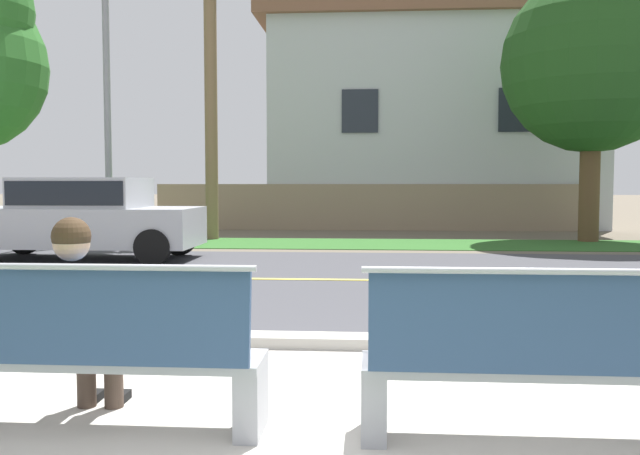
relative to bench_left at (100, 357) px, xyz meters
The scene contains 14 objects.
ground_plane 7.93m from the bench_left, 81.21° to the left, with size 140.00×140.00×0.00m, color #665B4C.
sidewalk_pavement 1.31m from the bench_left, 10.48° to the left, with size 44.00×3.60×0.01m, color #B7B2A8.
curb_edge 2.52m from the bench_left, 60.90° to the left, with size 44.00×0.30×0.11m, color #ADA89E.
street_asphalt 6.45m from the bench_left, 79.17° to the left, with size 52.00×8.00×0.01m, color #424247.
road_centre_line 6.45m from the bench_left, 79.17° to the left, with size 48.00×0.14×0.01m, color #E0CC4C.
far_verge_grass 12.36m from the bench_left, 84.38° to the left, with size 48.00×2.80×0.02m, color #2D6026.
bench_left is the anchor object (origin of this frame).
bench_right 2.42m from the bench_left, ahead, with size 1.86×0.48×1.01m.
seated_person_blue 0.34m from the bench_left, 137.74° to the left, with size 0.52×0.68×1.25m.
car_silver_near 9.55m from the bench_left, 113.88° to the left, with size 4.30×1.86×1.54m.
streetlamp 13.37m from the bench_left, 110.77° to the left, with size 0.24×2.10×6.59m.
shade_tree_left 15.58m from the bench_left, 62.27° to the left, with size 4.33×4.33×7.15m.
garden_wall 17.16m from the bench_left, 85.12° to the left, with size 13.00×0.36×1.40m, color gray.
house_across_street 20.84m from the bench_left, 80.15° to the left, with size 11.18×6.91×7.14m.
Camera 1 is at (0.33, -3.56, 1.45)m, focal length 38.39 mm.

